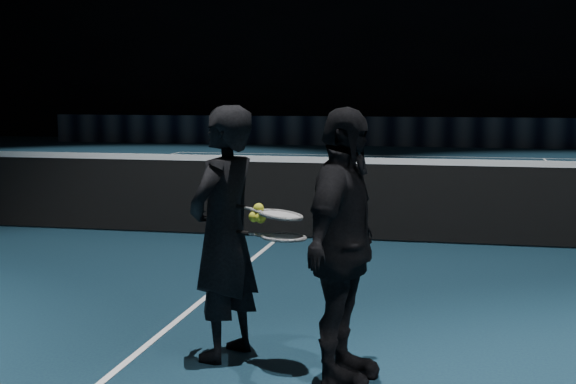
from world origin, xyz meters
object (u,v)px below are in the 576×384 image
player_b (343,247)px  tennis_balls (258,215)px  racket_upper (281,215)px  player_a (224,233)px  racket_lower (284,237)px

player_b → tennis_balls: (-0.56, 0.21, 0.14)m
player_b → racket_upper: player_b is taller
player_b → racket_upper: bearing=74.9°
racket_upper → player_a: bearing=-178.3°
racket_lower → player_a: bearing=-180.0°
player_a → racket_lower: (0.42, -0.15, 0.02)m
player_b → racket_lower: bearing=80.0°
player_a → player_b: size_ratio=1.00×
racket_lower → tennis_balls: tennis_balls is taller
racket_upper → tennis_balls: tennis_balls is taller
player_b → tennis_balls: player_b is taller
player_b → racket_lower: player_b is taller
player_b → tennis_balls: size_ratio=13.47×
player_b → racket_lower: (-0.38, 0.14, 0.02)m
tennis_balls → player_b: bearing=-20.4°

